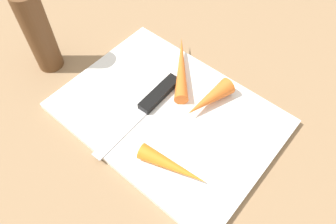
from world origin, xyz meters
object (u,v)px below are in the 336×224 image
at_px(knife, 155,98).
at_px(carrot_medium, 173,166).
at_px(cutting_board, 168,114).
at_px(carrot_longest, 181,67).
at_px(carrot_shortest, 209,99).
at_px(pepper_grinder, 38,33).

distance_m(knife, carrot_medium, 0.13).
distance_m(cutting_board, carrot_longest, 0.10).
distance_m(knife, carrot_shortest, 0.09).
height_order(carrot_medium, pepper_grinder, pepper_grinder).
bearing_deg(carrot_longest, carrot_medium, 176.72).
relative_size(cutting_board, carrot_longest, 2.36).
height_order(carrot_shortest, carrot_medium, carrot_shortest).
distance_m(carrot_shortest, carrot_longest, 0.09).
height_order(cutting_board, carrot_medium, carrot_medium).
bearing_deg(cutting_board, carrot_longest, -64.55).
distance_m(cutting_board, carrot_medium, 0.11).
height_order(carrot_shortest, pepper_grinder, pepper_grinder).
bearing_deg(pepper_grinder, carrot_longest, -146.48).
bearing_deg(cutting_board, pepper_grinder, 11.95).
relative_size(cutting_board, knife, 1.80).
relative_size(knife, carrot_longest, 1.32).
xyz_separation_m(knife, carrot_medium, (-0.11, 0.08, 0.01)).
bearing_deg(carrot_shortest, knife, -45.50).
height_order(cutting_board, carrot_longest, carrot_longest).
xyz_separation_m(carrot_medium, pepper_grinder, (0.33, -0.02, 0.05)).
relative_size(knife, carrot_medium, 1.84).
relative_size(knife, carrot_shortest, 2.11).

